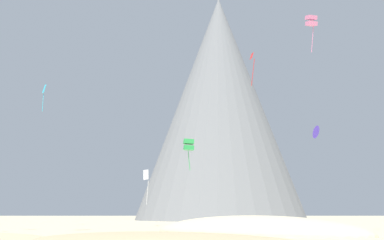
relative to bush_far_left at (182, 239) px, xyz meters
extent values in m
ellipsoid|color=beige|center=(7.87, 15.54, -0.34)|extent=(26.70, 22.93, 4.05)
cone|color=#668C4C|center=(0.00, 0.00, 0.00)|extent=(2.42, 2.42, 0.69)
cone|color=slate|center=(8.40, 94.56, 30.42)|extent=(63.00, 63.00, 61.52)
cone|color=slate|center=(3.61, 96.02, 14.56)|extent=(40.71, 40.71, 29.82)
cone|color=slate|center=(4.16, 100.41, 14.24)|extent=(31.30, 31.30, 29.17)
cube|color=red|center=(9.03, 25.39, 22.92)|extent=(0.51, 0.90, 0.94)
cylinder|color=red|center=(9.16, 25.39, 20.63)|extent=(0.50, 0.57, 3.66)
cube|color=pink|center=(17.41, 25.65, 27.63)|extent=(1.58, 1.64, 0.82)
cube|color=pink|center=(17.41, 25.65, 28.49)|extent=(1.58, 1.64, 0.82)
cylinder|color=pink|center=(17.48, 25.65, 25.43)|extent=(0.50, 0.11, 3.84)
cube|color=green|center=(0.48, 23.33, 10.08)|extent=(1.43, 1.40, 0.65)
cube|color=green|center=(0.48, 23.33, 10.87)|extent=(1.43, 1.40, 0.65)
cylinder|color=green|center=(0.53, 23.33, 8.49)|extent=(0.33, 0.35, 2.60)
cone|color=#5138B2|center=(18.48, 29.69, 13.08)|extent=(1.02, 1.95, 1.87)
cube|color=white|center=(-6.52, 40.99, 7.86)|extent=(0.92, 0.75, 1.66)
cylinder|color=white|center=(-6.23, 40.99, 5.09)|extent=(0.38, 0.37, 3.96)
cube|color=#33BCDB|center=(-23.64, 41.00, 22.07)|extent=(0.64, 0.84, 1.56)
cylinder|color=#33BCDB|center=(-23.74, 41.00, 19.75)|extent=(0.10, 0.22, 3.07)
camera|label=1|loc=(0.91, -41.33, 2.29)|focal=47.70mm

